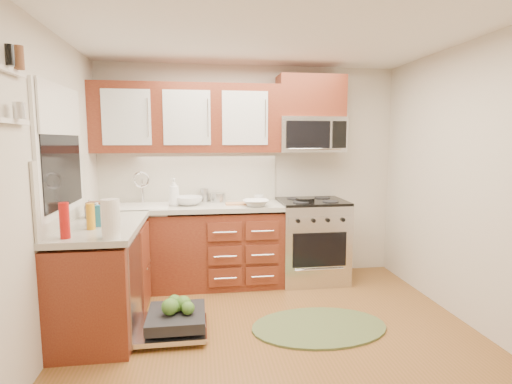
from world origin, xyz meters
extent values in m
plane|color=brown|center=(0.00, 0.00, 0.00)|extent=(3.50, 3.50, 0.00)
plane|color=white|center=(0.00, 0.00, 2.50)|extent=(3.50, 3.50, 0.00)
cube|color=beige|center=(0.00, 1.75, 1.25)|extent=(3.50, 0.04, 2.50)
cube|color=beige|center=(0.00, -1.75, 1.25)|extent=(3.50, 0.04, 2.50)
cube|color=beige|center=(-1.75, 0.00, 1.25)|extent=(0.04, 3.50, 2.50)
cube|color=beige|center=(1.75, 0.00, 1.25)|extent=(0.04, 3.50, 2.50)
cube|color=#5B1C14|center=(-0.73, 1.45, 0.42)|extent=(2.05, 0.60, 0.85)
cube|color=#5B1C14|center=(-1.45, 0.52, 0.42)|extent=(0.60, 1.25, 0.85)
cube|color=beige|center=(-0.72, 1.44, 0.90)|extent=(2.07, 0.64, 0.05)
cube|color=beige|center=(-1.44, 0.53, 0.90)|extent=(0.64, 1.27, 0.05)
cube|color=silver|center=(-0.73, 1.74, 1.21)|extent=(2.05, 0.02, 0.57)
cube|color=silver|center=(-1.74, 0.52, 1.21)|extent=(0.02, 1.25, 0.57)
cube|color=#5B1C14|center=(0.68, 1.57, 2.13)|extent=(0.76, 0.35, 0.47)
cube|color=white|center=(-1.71, 0.50, 1.88)|extent=(0.02, 0.96, 0.40)
cube|color=white|center=(-1.72, -0.35, 2.05)|extent=(0.04, 0.40, 0.03)
cube|color=white|center=(-1.72, -0.35, 1.75)|extent=(0.04, 0.40, 0.03)
cylinder|color=black|center=(0.58, 1.35, 0.97)|extent=(0.28, 0.28, 0.04)
cylinder|color=silver|center=(-0.40, 1.60, 0.98)|extent=(0.21, 0.21, 0.11)
cube|color=tan|center=(-0.20, 1.40, 0.93)|extent=(0.25, 0.16, 0.02)
cylinder|color=silver|center=(-0.55, 1.65, 1.00)|extent=(0.10, 0.10, 0.16)
cylinder|color=white|center=(-1.25, -0.02, 1.07)|extent=(0.15, 0.15, 0.29)
cylinder|color=orange|center=(-1.48, 0.31, 1.03)|extent=(0.08, 0.08, 0.21)
cylinder|color=#B0120E|center=(-1.58, 0.03, 1.06)|extent=(0.09, 0.09, 0.27)
cube|color=brown|center=(-1.55, 0.80, 1.00)|extent=(0.16, 0.13, 0.15)
cube|color=teal|center=(-1.41, 0.43, 1.01)|extent=(0.11, 0.07, 0.18)
imported|color=#999999|center=(0.00, 1.25, 0.96)|extent=(0.30, 0.30, 0.07)
imported|color=#999999|center=(-0.73, 1.43, 0.97)|extent=(0.39, 0.39, 0.09)
imported|color=#999999|center=(0.07, 1.51, 0.97)|extent=(0.12, 0.12, 0.09)
imported|color=#999999|center=(-0.88, 1.39, 1.08)|extent=(0.15, 0.15, 0.30)
imported|color=#999999|center=(-1.62, 0.84, 1.01)|extent=(0.08, 0.08, 0.17)
imported|color=#999999|center=(-1.48, 0.52, 1.02)|extent=(0.18, 0.18, 0.18)
camera|label=1|loc=(-0.61, -2.98, 1.64)|focal=28.00mm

